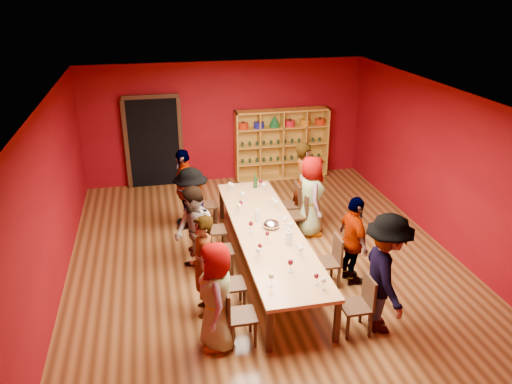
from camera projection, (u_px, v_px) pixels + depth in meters
room_shell at (268, 190)px, 8.40m from camera, size 7.10×9.10×3.04m
tasting_table at (267, 232)px, 8.72m from camera, size 1.10×4.50×0.75m
doorway at (154, 142)px, 12.19m from camera, size 1.40×0.17×2.30m
shelving_unit at (281, 141)px, 12.76m from camera, size 2.40×0.40×1.80m
chair_person_left_0 at (235, 313)px, 6.94m from camera, size 0.42×0.42×0.89m
person_left_0 at (217, 297)px, 6.77m from camera, size 0.46×0.80×1.60m
chair_person_left_1 at (226, 282)px, 7.66m from camera, size 0.42×0.42×0.89m
person_left_1 at (203, 266)px, 7.46m from camera, size 0.44×0.60×1.63m
chair_person_left_2 at (216, 248)px, 8.63m from camera, size 0.42×0.42×0.89m
person_left_2 at (194, 233)px, 8.43m from camera, size 0.65×0.89×1.64m
chair_person_left_3 at (210, 227)px, 9.34m from camera, size 0.42×0.42×0.89m
person_left_3 at (192, 212)px, 9.14m from camera, size 0.56×1.14×1.70m
chair_person_left_4 at (203, 203)px, 10.39m from camera, size 0.42×0.42×0.89m
person_left_4 at (184, 189)px, 10.18m from camera, size 0.47×1.00×1.69m
chair_person_right_0 at (361, 302)px, 7.18m from camera, size 0.42×0.42×0.89m
person_right_0 at (386, 274)px, 7.08m from camera, size 0.66×1.25×1.84m
chair_person_right_1 at (331, 258)px, 8.29m from camera, size 0.42×0.42×0.89m
person_right_1 at (353, 241)px, 8.25m from camera, size 0.47×0.94×1.57m
chair_person_right_3 at (299, 212)px, 9.96m from camera, size 0.42×0.42×0.89m
person_right_3 at (311, 196)px, 9.88m from camera, size 0.52×0.84×1.65m
chair_person_right_4 at (292, 202)px, 10.41m from camera, size 0.42×0.42×0.89m
person_right_4 at (304, 184)px, 10.31m from camera, size 0.53×0.69×1.78m
wine_glass_0 at (258, 251)px, 7.74m from camera, size 0.08×0.08×0.19m
wine_glass_1 at (273, 200)px, 9.51m from camera, size 0.08×0.08×0.20m
wine_glass_2 at (290, 263)px, 7.39m from camera, size 0.08×0.08×0.21m
wine_glass_3 at (291, 225)px, 8.55m from camera, size 0.08×0.08×0.19m
wine_glass_4 at (261, 182)px, 10.42m from camera, size 0.08×0.08×0.19m
wine_glass_5 at (242, 194)px, 9.77m from camera, size 0.08×0.08×0.21m
wine_glass_6 at (299, 247)px, 7.89m from camera, size 0.07×0.07×0.18m
wine_glass_7 at (251, 224)px, 8.58m from camera, size 0.08×0.08×0.20m
wine_glass_8 at (264, 185)px, 10.22m from camera, size 0.08×0.08×0.19m
wine_glass_9 at (285, 220)px, 8.70m from camera, size 0.09×0.09×0.22m
wine_glass_10 at (260, 246)px, 7.90m from camera, size 0.07×0.07×0.18m
wine_glass_11 at (232, 186)px, 10.20m from camera, size 0.08×0.08×0.20m
wine_glass_12 at (239, 206)px, 9.23m from camera, size 0.09×0.09×0.22m
wine_glass_13 at (316, 277)px, 7.08m from camera, size 0.07×0.07×0.18m
wine_glass_14 at (323, 281)px, 6.98m from camera, size 0.07×0.07×0.19m
wine_glass_15 at (241, 203)px, 9.42m from camera, size 0.08×0.08×0.19m
wine_glass_16 at (276, 203)px, 9.41m from camera, size 0.08×0.08×0.20m
wine_glass_17 at (271, 277)px, 7.06m from camera, size 0.08×0.08×0.20m
wine_glass_18 at (267, 234)px, 8.28m from camera, size 0.07×0.07×0.18m
wine_glass_19 at (301, 250)px, 7.74m from camera, size 0.09×0.09×0.21m
wine_glass_20 at (230, 184)px, 10.29m from camera, size 0.07×0.07×0.19m
spittoon_bowl at (271, 224)px, 8.74m from camera, size 0.29×0.29×0.16m
carafe_a at (257, 215)px, 8.99m from camera, size 0.10×0.10×0.23m
carafe_b at (289, 238)px, 8.16m from camera, size 0.14×0.14×0.28m
wine_bottle at (255, 182)px, 10.41m from camera, size 0.10×0.10×0.32m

